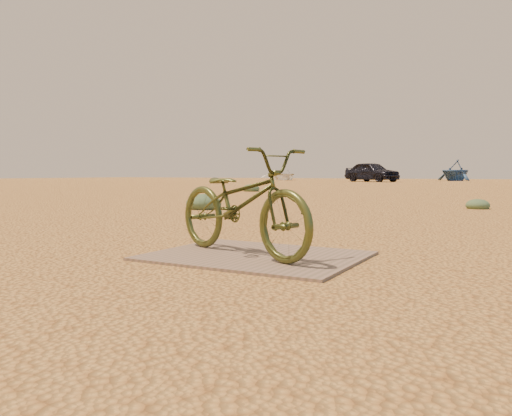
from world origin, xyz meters
The scene contains 9 objects.
ground centered at (0.00, 0.00, 0.00)m, with size 120.00×120.00×0.00m, color #BC8C46.
plywood_board centered at (-0.56, -0.52, 0.01)m, with size 1.67×1.30×0.02m, color #7D6050.
bicycle centered at (-0.67, -0.58, 0.45)m, with size 0.57×1.63×0.86m, color #40471C.
car centered at (-10.04, 35.75, 0.81)m, with size 1.90×4.73×1.61m, color black.
boat_near_left centered at (-20.81, 41.22, 0.51)m, with size 3.55×4.97×1.03m, color silver.
boat_far_left centered at (-4.73, 43.80, 0.96)m, with size 3.15×3.65×1.92m, color #2E507F.
kale_a centered at (-4.12, 3.81, 0.00)m, with size 0.68×0.68×0.38m, color #516642.
kale_b centered at (0.48, 6.45, 0.00)m, with size 0.44×0.44×0.24m, color #516642.
kale_c centered at (-7.95, 12.37, 0.00)m, with size 0.64×0.64×0.35m, color #516642.
Camera 1 is at (1.41, -4.06, 0.69)m, focal length 35.00 mm.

